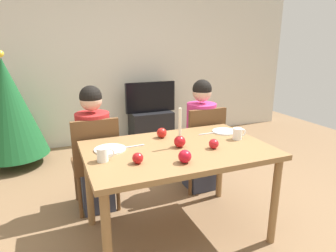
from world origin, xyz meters
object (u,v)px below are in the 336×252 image
object	(u,v)px
christmas_tree	(9,108)
apple_far_edge	(214,144)
dining_table	(178,158)
apple_by_left_plate	(162,133)
apple_by_right_mug	(185,156)
chair_left	(96,159)
plate_left	(110,149)
apple_near_candle	(138,158)
person_right_child	(201,137)
tv	(151,97)
candle_centerpiece	(180,139)
chair_right	(202,144)
mug_left	(103,155)
person_left_child	(95,152)
plate_right	(225,131)
tv_stand	(151,127)
mug_right	(238,134)

from	to	relation	value
christmas_tree	apple_far_edge	world-z (taller)	christmas_tree
dining_table	apple_far_edge	size ratio (longest dim) A/B	18.58
apple_by_left_plate	apple_by_right_mug	bearing A→B (deg)	-95.06
chair_left	apple_far_edge	distance (m)	1.10
plate_left	apple_far_edge	bearing A→B (deg)	-19.81
apple_near_candle	apple_far_edge	xyz separation A→B (m)	(0.61, 0.06, 0.00)
person_right_child	apple_far_edge	world-z (taller)	person_right_child
dining_table	apple_by_left_plate	distance (m)	0.31
tv	apple_by_left_plate	distance (m)	2.11
candle_centerpiece	apple_by_left_plate	size ratio (longest dim) A/B	3.63
person_right_child	apple_far_edge	bearing A→B (deg)	-111.75
chair_right	mug_left	xyz separation A→B (m)	(-1.12, -0.65, 0.29)
chair_left	christmas_tree	world-z (taller)	christmas_tree
person_left_child	plate_right	xyz separation A→B (m)	(1.10, -0.43, 0.19)
tv_stand	dining_table	bearing A→B (deg)	-103.90
christmas_tree	apple_near_candle	world-z (taller)	christmas_tree
tv_stand	apple_near_candle	bearing A→B (deg)	-110.79
person_right_child	plate_left	distance (m)	1.16
tv_stand	tv	xyz separation A→B (m)	(0.00, 0.00, 0.47)
dining_table	plate_left	bearing A→B (deg)	163.32
dining_table	christmas_tree	size ratio (longest dim) A/B	0.98
chair_right	apple_by_right_mug	distance (m)	1.12
christmas_tree	apple_by_left_plate	xyz separation A→B (m)	(1.32, -1.80, 0.05)
dining_table	apple_near_candle	distance (m)	0.43
chair_left	apple_far_edge	world-z (taller)	chair_left
apple_by_right_mug	apple_far_edge	xyz separation A→B (m)	(0.32, 0.16, -0.01)
mug_right	tv	bearing A→B (deg)	89.36
person_right_child	tv	bearing A→B (deg)	89.24
chair_left	candle_centerpiece	distance (m)	0.87
apple_by_left_plate	apple_by_right_mug	size ratio (longest dim) A/B	0.95
mug_right	apple_by_left_plate	xyz separation A→B (m)	(-0.57, 0.28, -0.01)
mug_right	plate_right	bearing A→B (deg)	86.93
apple_near_candle	apple_by_left_plate	size ratio (longest dim) A/B	0.88
apple_far_edge	plate_left	bearing A→B (deg)	160.19
tv_stand	plate_left	bearing A→B (deg)	-116.22
christmas_tree	plate_left	world-z (taller)	christmas_tree
tv_stand	plate_right	bearing A→B (deg)	-90.39
chair_left	person_left_child	world-z (taller)	person_left_child
chair_right	plate_left	world-z (taller)	chair_right
mug_left	mug_right	distance (m)	1.12
apple_by_left_plate	plate_right	bearing A→B (deg)	-6.32
christmas_tree	tv_stand	bearing A→B (deg)	6.64
tv_stand	apple_far_edge	world-z (taller)	apple_far_edge
chair_left	mug_right	distance (m)	1.28
tv_stand	plate_right	xyz separation A→B (m)	(-0.01, -2.09, 0.52)
mug_right	apple_by_left_plate	bearing A→B (deg)	153.97
chair_right	chair_left	bearing A→B (deg)	180.00
chair_left	mug_left	xyz separation A→B (m)	(-0.03, -0.65, 0.29)
mug_left	mug_right	bearing A→B (deg)	2.35
chair_right	christmas_tree	distance (m)	2.41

